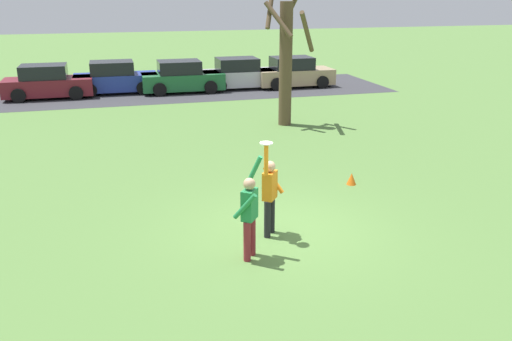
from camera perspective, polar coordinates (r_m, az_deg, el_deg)
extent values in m
plane|color=#567F3D|center=(11.71, 2.83, -6.45)|extent=(120.00, 120.00, 0.00)
cylinder|color=black|center=(11.48, 1.67, -4.72)|extent=(0.14, 0.14, 0.82)
cylinder|color=black|center=(11.25, 1.22, -5.21)|extent=(0.14, 0.14, 0.82)
cube|color=orange|center=(11.10, 1.48, -1.60)|extent=(0.39, 0.42, 0.60)
sphere|color=tan|center=(10.96, 1.49, 0.43)|extent=(0.23, 0.23, 0.23)
cylinder|color=orange|center=(11.28, 1.87, -1.01)|extent=(0.42, 0.35, 0.59)
cylinder|color=orange|center=(10.70, 1.09, 1.17)|extent=(0.09, 0.09, 0.66)
cylinder|color=maroon|center=(10.31, -0.96, -7.55)|extent=(0.14, 0.14, 0.82)
cylinder|color=maroon|center=(10.53, -0.42, -6.97)|extent=(0.14, 0.14, 0.82)
cube|color=#238447|center=(10.13, -0.70, -3.64)|extent=(0.39, 0.42, 0.60)
sphere|color=tan|center=(9.98, -0.71, -1.44)|extent=(0.23, 0.23, 0.23)
cylinder|color=#238447|center=(9.92, -1.19, -3.85)|extent=(0.42, 0.35, 0.59)
cylinder|color=#238447|center=(10.12, -0.23, -0.05)|extent=(0.31, 0.26, 0.65)
cylinder|color=white|center=(10.60, 1.10, 2.94)|extent=(0.26, 0.26, 0.02)
cube|color=maroon|center=(27.97, -21.22, 8.35)|extent=(4.11, 1.82, 0.80)
cube|color=black|center=(27.88, -21.70, 9.77)|extent=(2.11, 1.65, 0.64)
cylinder|color=black|center=(28.81, -18.48, 8.47)|extent=(0.66, 0.22, 0.66)
cylinder|color=black|center=(27.01, -18.62, 7.83)|extent=(0.66, 0.22, 0.66)
cylinder|color=black|center=(29.05, -23.52, 7.96)|extent=(0.66, 0.22, 0.66)
cylinder|color=black|center=(27.27, -23.98, 7.29)|extent=(0.66, 0.22, 0.66)
cube|color=#233893|center=(28.34, -14.69, 9.12)|extent=(4.11, 1.82, 0.80)
cube|color=black|center=(28.24, -15.12, 10.53)|extent=(2.11, 1.65, 0.64)
cylinder|color=black|center=(29.32, -12.19, 9.17)|extent=(0.66, 0.22, 0.66)
cylinder|color=black|center=(27.53, -11.93, 8.59)|extent=(0.66, 0.22, 0.66)
cylinder|color=black|center=(29.28, -17.21, 8.75)|extent=(0.66, 0.22, 0.66)
cylinder|color=black|center=(27.49, -17.27, 8.14)|extent=(0.66, 0.22, 0.66)
cube|color=#1E6633|center=(27.94, -7.81, 9.42)|extent=(4.11, 1.82, 0.80)
cube|color=black|center=(27.81, -8.19, 10.86)|extent=(2.11, 1.65, 0.64)
cylinder|color=black|center=(29.05, -5.53, 9.41)|extent=(0.66, 0.22, 0.66)
cylinder|color=black|center=(27.28, -4.84, 8.83)|extent=(0.66, 0.22, 0.66)
cylinder|color=black|center=(28.73, -10.59, 9.08)|extent=(0.66, 0.22, 0.66)
cylinder|color=black|center=(26.94, -10.22, 8.48)|extent=(0.66, 0.22, 0.66)
cube|color=#BCBCC1|center=(28.80, -1.71, 9.85)|extent=(4.11, 1.82, 0.80)
cube|color=black|center=(28.67, -2.02, 11.26)|extent=(2.11, 1.65, 0.64)
cylinder|color=black|center=(30.03, 0.26, 9.80)|extent=(0.66, 0.22, 0.66)
cylinder|color=black|center=(28.30, 1.27, 9.25)|extent=(0.66, 0.22, 0.66)
cylinder|color=black|center=(29.45, -4.58, 9.56)|extent=(0.66, 0.22, 0.66)
cylinder|color=black|center=(27.69, -3.84, 9.00)|extent=(0.66, 0.22, 0.66)
cube|color=tan|center=(29.33, 4.09, 9.97)|extent=(4.11, 1.82, 0.80)
cube|color=black|center=(29.18, 3.84, 11.36)|extent=(2.11, 1.65, 0.64)
cylinder|color=black|center=(30.64, 5.78, 9.89)|extent=(0.66, 0.22, 0.66)
cylinder|color=black|center=(28.97, 7.09, 9.33)|extent=(0.66, 0.22, 0.66)
cylinder|color=black|center=(29.82, 1.16, 9.73)|extent=(0.66, 0.22, 0.66)
cylinder|color=black|center=(28.11, 2.23, 9.17)|extent=(0.66, 0.22, 0.66)
cube|color=#38383D|center=(28.28, -8.21, 8.39)|extent=(21.80, 6.40, 0.01)
cylinder|color=brown|center=(20.52, 3.17, 11.17)|extent=(0.49, 0.49, 4.59)
cylinder|color=brown|center=(20.19, 5.45, 14.46)|extent=(1.12, 1.49, 1.58)
cylinder|color=brown|center=(20.47, 1.64, 17.71)|extent=(0.79, 1.21, 2.03)
cylinder|color=brown|center=(19.91, 2.41, 15.78)|extent=(0.92, 1.04, 1.27)
cone|color=orange|center=(14.58, 10.14, -0.87)|extent=(0.26, 0.26, 0.32)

